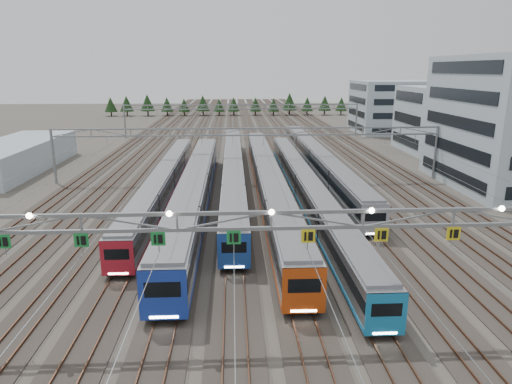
{
  "coord_description": "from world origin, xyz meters",
  "views": [
    {
      "loc": [
        -2.21,
        -25.83,
        16.06
      ],
      "look_at": [
        0.14,
        20.62,
        3.5
      ],
      "focal_mm": 32.0,
      "sensor_mm": 36.0,
      "label": 1
    }
  ],
  "objects_px": {
    "train_f": "(318,160)",
    "depot_bldg_mid": "(441,119)",
    "train_e": "(305,186)",
    "depot_bldg_north": "(398,107)",
    "train_d": "(268,179)",
    "train_a": "(165,180)",
    "west_shed": "(15,156)",
    "train_c": "(233,169)",
    "train_b": "(196,188)",
    "gantry_far": "(242,111)",
    "gantry_near": "(270,224)",
    "gantry_mid": "(248,138)"
  },
  "relations": [
    {
      "from": "train_f",
      "to": "depot_bldg_mid",
      "type": "distance_m",
      "value": 33.64
    },
    {
      "from": "train_e",
      "to": "depot_bldg_north",
      "type": "height_order",
      "value": "depot_bldg_north"
    },
    {
      "from": "depot_bldg_north",
      "to": "train_d",
      "type": "bearing_deg",
      "value": -122.58
    },
    {
      "from": "train_a",
      "to": "depot_bldg_north",
      "type": "distance_m",
      "value": 79.47
    },
    {
      "from": "west_shed",
      "to": "train_c",
      "type": "bearing_deg",
      "value": -15.99
    },
    {
      "from": "train_c",
      "to": "train_f",
      "type": "distance_m",
      "value": 14.72
    },
    {
      "from": "train_b",
      "to": "train_e",
      "type": "height_order",
      "value": "train_b"
    },
    {
      "from": "train_c",
      "to": "train_f",
      "type": "xyz_separation_m",
      "value": [
        13.5,
        5.87,
        0.05
      ]
    },
    {
      "from": "gantry_far",
      "to": "depot_bldg_north",
      "type": "distance_m",
      "value": 41.66
    },
    {
      "from": "train_d",
      "to": "gantry_far",
      "type": "xyz_separation_m",
      "value": [
        -2.25,
        53.04,
        4.23
      ]
    },
    {
      "from": "train_f",
      "to": "train_e",
      "type": "bearing_deg",
      "value": -105.7
    },
    {
      "from": "train_d",
      "to": "depot_bldg_north",
      "type": "xyz_separation_m",
      "value": [
        38.71,
        60.59,
        4.43
      ]
    },
    {
      "from": "gantry_near",
      "to": "depot_bldg_mid",
      "type": "xyz_separation_m",
      "value": [
        39.24,
        63.46,
        -0.69
      ]
    },
    {
      "from": "train_a",
      "to": "train_e",
      "type": "xyz_separation_m",
      "value": [
        18.0,
        -3.72,
        -0.04
      ]
    },
    {
      "from": "train_c",
      "to": "west_shed",
      "type": "bearing_deg",
      "value": 164.01
    },
    {
      "from": "train_e",
      "to": "depot_bldg_north",
      "type": "xyz_separation_m",
      "value": [
        34.21,
        63.45,
        4.69
      ]
    },
    {
      "from": "train_c",
      "to": "depot_bldg_mid",
      "type": "relative_size",
      "value": 3.93
    },
    {
      "from": "gantry_near",
      "to": "gantry_mid",
      "type": "xyz_separation_m",
      "value": [
        0.05,
        40.12,
        -0.7
      ]
    },
    {
      "from": "train_c",
      "to": "gantry_near",
      "type": "relative_size",
      "value": 1.12
    },
    {
      "from": "train_a",
      "to": "west_shed",
      "type": "xyz_separation_m",
      "value": [
        -26.59,
        16.61,
        0.35
      ]
    },
    {
      "from": "train_a",
      "to": "gantry_mid",
      "type": "bearing_deg",
      "value": 32.51
    },
    {
      "from": "train_a",
      "to": "depot_bldg_mid",
      "type": "relative_size",
      "value": 3.22
    },
    {
      "from": "train_c",
      "to": "depot_bldg_north",
      "type": "xyz_separation_m",
      "value": [
        43.21,
        53.31,
        4.58
      ]
    },
    {
      "from": "train_d",
      "to": "train_e",
      "type": "height_order",
      "value": "train_d"
    },
    {
      "from": "train_f",
      "to": "gantry_far",
      "type": "bearing_deg",
      "value": 105.75
    },
    {
      "from": "train_d",
      "to": "train_f",
      "type": "relative_size",
      "value": 1.03
    },
    {
      "from": "gantry_mid",
      "to": "gantry_far",
      "type": "xyz_separation_m",
      "value": [
        0.0,
        45.0,
        0.0
      ]
    },
    {
      "from": "train_c",
      "to": "west_shed",
      "type": "relative_size",
      "value": 2.1
    },
    {
      "from": "depot_bldg_mid",
      "to": "gantry_near",
      "type": "bearing_deg",
      "value": -121.73
    },
    {
      "from": "train_c",
      "to": "train_b",
      "type": "bearing_deg",
      "value": -110.47
    },
    {
      "from": "depot_bldg_north",
      "to": "train_a",
      "type": "bearing_deg",
      "value": -131.16
    },
    {
      "from": "train_b",
      "to": "gantry_far",
      "type": "relative_size",
      "value": 0.96
    },
    {
      "from": "train_f",
      "to": "gantry_mid",
      "type": "distance_m",
      "value": 13.09
    },
    {
      "from": "gantry_mid",
      "to": "gantry_far",
      "type": "bearing_deg",
      "value": 90.0
    },
    {
      "from": "train_e",
      "to": "depot_bldg_north",
      "type": "bearing_deg",
      "value": 61.66
    },
    {
      "from": "train_c",
      "to": "depot_bldg_mid",
      "type": "distance_m",
      "value": 48.13
    },
    {
      "from": "train_b",
      "to": "gantry_far",
      "type": "bearing_deg",
      "value": 83.34
    },
    {
      "from": "train_d",
      "to": "train_f",
      "type": "height_order",
      "value": "train_d"
    },
    {
      "from": "train_a",
      "to": "train_b",
      "type": "relative_size",
      "value": 0.96
    },
    {
      "from": "gantry_near",
      "to": "gantry_far",
      "type": "bearing_deg",
      "value": 89.97
    },
    {
      "from": "train_b",
      "to": "west_shed",
      "type": "relative_size",
      "value": 1.8
    },
    {
      "from": "train_d",
      "to": "gantry_mid",
      "type": "height_order",
      "value": "gantry_mid"
    },
    {
      "from": "train_f",
      "to": "depot_bldg_north",
      "type": "relative_size",
      "value": 2.76
    },
    {
      "from": "train_f",
      "to": "west_shed",
      "type": "xyz_separation_m",
      "value": [
        -49.09,
        4.33,
        0.23
      ]
    },
    {
      "from": "train_c",
      "to": "gantry_far",
      "type": "height_order",
      "value": "gantry_far"
    },
    {
      "from": "train_a",
      "to": "gantry_mid",
      "type": "height_order",
      "value": "gantry_mid"
    },
    {
      "from": "train_a",
      "to": "train_b",
      "type": "xyz_separation_m",
      "value": [
        4.5,
        -5.64,
        0.34
      ]
    },
    {
      "from": "train_d",
      "to": "gantry_mid",
      "type": "bearing_deg",
      "value": 105.64
    },
    {
      "from": "train_f",
      "to": "gantry_near",
      "type": "height_order",
      "value": "gantry_near"
    },
    {
      "from": "gantry_far",
      "to": "west_shed",
      "type": "bearing_deg",
      "value": -136.79
    }
  ]
}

